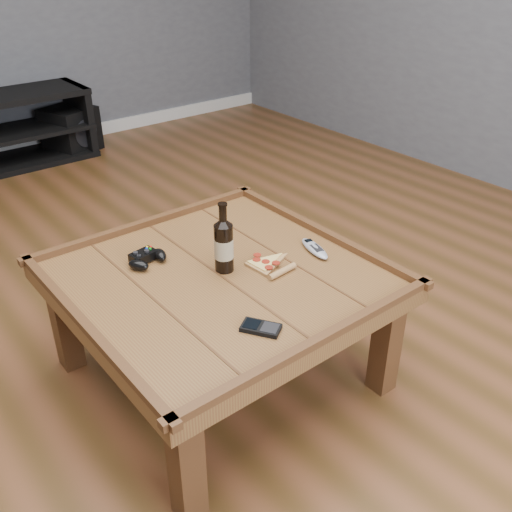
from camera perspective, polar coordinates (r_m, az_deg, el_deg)
ground at (r=2.23m, az=-3.35°, el=-11.74°), size 6.00×6.00×0.00m
coffee_table at (r=1.99m, az=-3.68°, el=-3.31°), size 1.03×1.03×0.48m
beer_bottle at (r=1.93m, az=-3.24°, el=1.20°), size 0.07×0.07×0.25m
game_controller at (r=2.05m, az=-10.86°, el=-0.21°), size 0.16×0.12×0.04m
pizza_slice at (r=2.00m, az=1.21°, el=-0.89°), size 0.15×0.23×0.02m
smartphone at (r=1.70m, az=0.49°, el=-7.17°), size 0.11×0.13×0.02m
remote_control at (r=2.10m, az=5.88°, el=0.75°), size 0.09×0.18×0.02m
subwoofer at (r=4.61m, az=-18.03°, el=11.93°), size 0.42×0.42×0.33m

